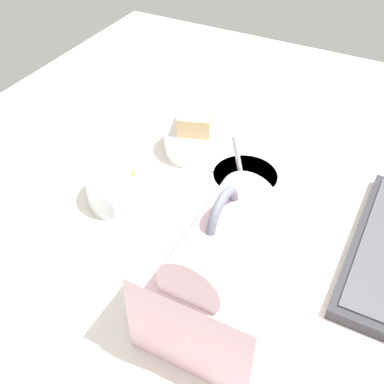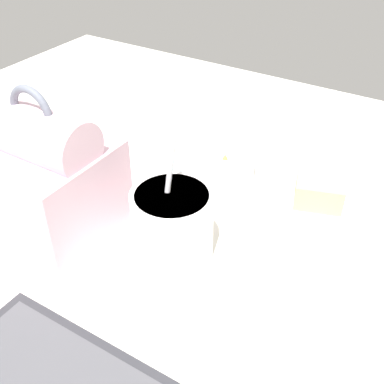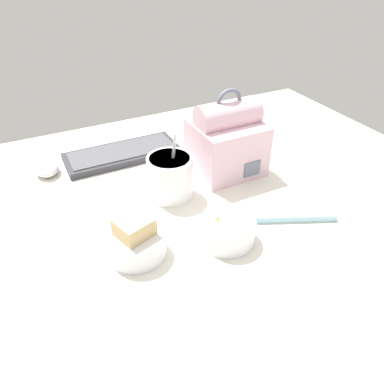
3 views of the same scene
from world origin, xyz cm
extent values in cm
cube|color=silver|center=(0.00, 0.00, 1.00)|extent=(140.00, 110.00, 2.00)
cube|color=beige|center=(15.37, 12.80, 8.64)|extent=(16.80, 15.53, 13.27)
cylinder|color=beige|center=(15.37, 12.80, 17.28)|extent=(15.96, 7.30, 7.30)
cube|color=slate|center=(18.31, 4.93, 5.65)|extent=(4.70, 0.30, 3.98)
torus|color=slate|center=(15.37, 12.80, 20.57)|extent=(6.88, 1.00, 6.88)
cylinder|color=white|center=(-2.19, 8.64, 7.05)|extent=(10.61, 10.61, 10.10)
cylinder|color=#C6892D|center=(-2.19, 8.64, 11.80)|extent=(9.34, 9.34, 0.60)
cylinder|color=silver|center=(-1.40, 8.11, 13.19)|extent=(0.70, 3.49, 11.44)
cylinder|color=silver|center=(-16.22, -6.64, 4.42)|extent=(11.63, 11.63, 4.83)
cube|color=tan|center=(-16.22, -6.64, 7.08)|extent=(7.88, 7.51, 6.77)
cylinder|color=silver|center=(1.55, -11.24, 4.36)|extent=(11.17, 11.17, 4.72)
ellipsoid|color=white|center=(3.22, -12.08, 5.44)|extent=(3.04, 3.04, 3.57)
cone|color=#EFBC47|center=(0.15, -9.68, 5.65)|extent=(5.05, 5.05, 4.01)
sphere|color=black|center=(1.90, -14.63, 4.32)|extent=(1.34, 1.34, 1.34)
sphere|color=black|center=(2.37, -13.98, 4.32)|extent=(1.34, 1.34, 1.34)
sphere|color=black|center=(2.43, -13.18, 4.32)|extent=(1.34, 1.34, 1.34)
cube|color=#99C6D6|center=(17.24, -11.72, 2.80)|extent=(19.34, 10.39, 1.60)
camera|label=1|loc=(49.02, 26.78, 56.00)|focal=45.00mm
camera|label=2|loc=(-29.30, 47.87, 47.19)|focal=45.00mm
camera|label=3|loc=(-30.42, -59.21, 53.91)|focal=35.00mm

